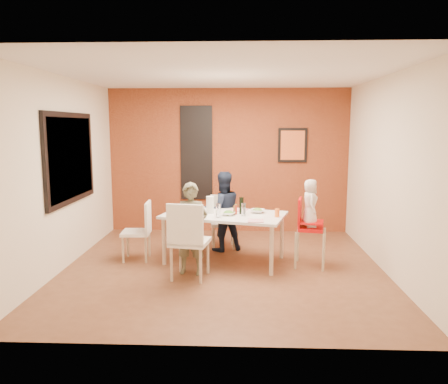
{
  "coord_description": "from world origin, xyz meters",
  "views": [
    {
      "loc": [
        0.26,
        -6.0,
        2.01
      ],
      "look_at": [
        0.0,
        0.3,
        1.05
      ],
      "focal_mm": 35.0,
      "sensor_mm": 36.0,
      "label": 1
    }
  ],
  "objects_px": {
    "child_far": "(223,211)",
    "paper_towel_roll": "(210,205)",
    "child_near": "(191,229)",
    "wine_bottle": "(241,205)",
    "chair_far": "(223,218)",
    "toddler": "(310,203)",
    "chair_left": "(141,228)",
    "dining_table": "(224,218)",
    "high_chair": "(308,226)",
    "chair_near": "(188,237)"
  },
  "relations": [
    {
      "from": "dining_table",
      "to": "paper_towel_roll",
      "type": "xyz_separation_m",
      "value": [
        -0.21,
        0.04,
        0.19
      ]
    },
    {
      "from": "child_far",
      "to": "wine_bottle",
      "type": "distance_m",
      "value": 0.69
    },
    {
      "from": "chair_left",
      "to": "high_chair",
      "type": "height_order",
      "value": "high_chair"
    },
    {
      "from": "wine_bottle",
      "to": "toddler",
      "type": "bearing_deg",
      "value": -10.61
    },
    {
      "from": "high_chair",
      "to": "paper_towel_roll",
      "type": "bearing_deg",
      "value": 93.84
    },
    {
      "from": "child_far",
      "to": "chair_left",
      "type": "bearing_deg",
      "value": 3.51
    },
    {
      "from": "dining_table",
      "to": "chair_left",
      "type": "distance_m",
      "value": 1.26
    },
    {
      "from": "high_chair",
      "to": "wine_bottle",
      "type": "relative_size",
      "value": 3.98
    },
    {
      "from": "chair_far",
      "to": "child_near",
      "type": "xyz_separation_m",
      "value": [
        -0.37,
        -1.4,
        0.15
      ]
    },
    {
      "from": "chair_far",
      "to": "toddler",
      "type": "xyz_separation_m",
      "value": [
        1.29,
        -1.0,
        0.44
      ]
    },
    {
      "from": "chair_far",
      "to": "child_far",
      "type": "bearing_deg",
      "value": -94.45
    },
    {
      "from": "chair_far",
      "to": "toddler",
      "type": "height_order",
      "value": "toddler"
    },
    {
      "from": "chair_near",
      "to": "child_near",
      "type": "xyz_separation_m",
      "value": [
        0.01,
        0.25,
        0.05
      ]
    },
    {
      "from": "dining_table",
      "to": "high_chair",
      "type": "height_order",
      "value": "high_chair"
    },
    {
      "from": "toddler",
      "to": "chair_far",
      "type": "bearing_deg",
      "value": 51.26
    },
    {
      "from": "child_far",
      "to": "wine_bottle",
      "type": "xyz_separation_m",
      "value": [
        0.3,
        -0.58,
        0.21
      ]
    },
    {
      "from": "dining_table",
      "to": "paper_towel_roll",
      "type": "distance_m",
      "value": 0.29
    },
    {
      "from": "chair_left",
      "to": "toddler",
      "type": "relative_size",
      "value": 1.3
    },
    {
      "from": "child_far",
      "to": "child_near",
      "type": "bearing_deg",
      "value": 50.56
    },
    {
      "from": "chair_far",
      "to": "high_chair",
      "type": "height_order",
      "value": "high_chair"
    },
    {
      "from": "child_near",
      "to": "chair_far",
      "type": "bearing_deg",
      "value": 83.08
    },
    {
      "from": "child_near",
      "to": "wine_bottle",
      "type": "xyz_separation_m",
      "value": [
        0.68,
        0.57,
        0.22
      ]
    },
    {
      "from": "high_chair",
      "to": "chair_far",
      "type": "bearing_deg",
      "value": 63.75
    },
    {
      "from": "chair_near",
      "to": "paper_towel_roll",
      "type": "distance_m",
      "value": 0.93
    },
    {
      "from": "dining_table",
      "to": "chair_near",
      "type": "distance_m",
      "value": 0.93
    },
    {
      "from": "dining_table",
      "to": "toddler",
      "type": "xyz_separation_m",
      "value": [
        1.23,
        -0.17,
        0.26
      ]
    },
    {
      "from": "paper_towel_roll",
      "to": "chair_far",
      "type": "bearing_deg",
      "value": 79.04
    },
    {
      "from": "chair_far",
      "to": "dining_table",
      "type": "bearing_deg",
      "value": -92.5
    },
    {
      "from": "child_far",
      "to": "paper_towel_roll",
      "type": "bearing_deg",
      "value": 52.19
    },
    {
      "from": "paper_towel_roll",
      "to": "high_chair",
      "type": "bearing_deg",
      "value": -8.14
    },
    {
      "from": "chair_near",
      "to": "child_near",
      "type": "relative_size",
      "value": 0.82
    },
    {
      "from": "dining_table",
      "to": "toddler",
      "type": "height_order",
      "value": "toddler"
    },
    {
      "from": "chair_left",
      "to": "child_near",
      "type": "distance_m",
      "value": 1.03
    },
    {
      "from": "chair_left",
      "to": "paper_towel_roll",
      "type": "xyz_separation_m",
      "value": [
        1.04,
        0.01,
        0.36
      ]
    },
    {
      "from": "chair_far",
      "to": "paper_towel_roll",
      "type": "bearing_deg",
      "value": -107.55
    },
    {
      "from": "chair_left",
      "to": "child_far",
      "type": "distance_m",
      "value": 1.33
    },
    {
      "from": "chair_far",
      "to": "chair_left",
      "type": "xyz_separation_m",
      "value": [
        -1.19,
        -0.8,
        0.01
      ]
    },
    {
      "from": "toddler",
      "to": "wine_bottle",
      "type": "bearing_deg",
      "value": 78.59
    },
    {
      "from": "chair_near",
      "to": "chair_left",
      "type": "height_order",
      "value": "chair_near"
    },
    {
      "from": "wine_bottle",
      "to": "child_far",
      "type": "bearing_deg",
      "value": 117.48
    },
    {
      "from": "chair_far",
      "to": "toddler",
      "type": "distance_m",
      "value": 1.69
    },
    {
      "from": "dining_table",
      "to": "paper_towel_roll",
      "type": "relative_size",
      "value": 7.72
    },
    {
      "from": "chair_left",
      "to": "paper_towel_roll",
      "type": "distance_m",
      "value": 1.1
    },
    {
      "from": "child_near",
      "to": "dining_table",
      "type": "bearing_deg",
      "value": 60.82
    },
    {
      "from": "dining_table",
      "to": "chair_near",
      "type": "height_order",
      "value": "chair_near"
    },
    {
      "from": "chair_left",
      "to": "wine_bottle",
      "type": "height_order",
      "value": "wine_bottle"
    },
    {
      "from": "child_far",
      "to": "toddler",
      "type": "xyz_separation_m",
      "value": [
        1.28,
        -0.77,
        0.28
      ]
    },
    {
      "from": "paper_towel_roll",
      "to": "chair_near",
      "type": "bearing_deg",
      "value": -104.9
    },
    {
      "from": "chair_left",
      "to": "high_chair",
      "type": "bearing_deg",
      "value": 82.24
    },
    {
      "from": "high_chair",
      "to": "child_far",
      "type": "height_order",
      "value": "child_far"
    }
  ]
}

